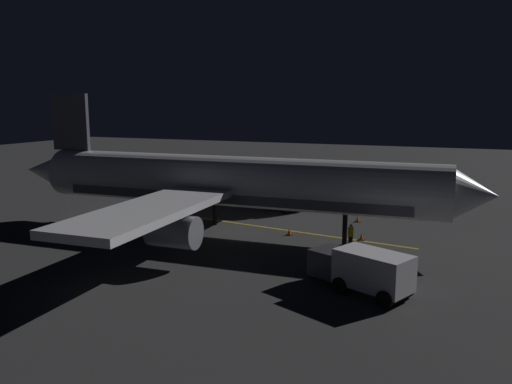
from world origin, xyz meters
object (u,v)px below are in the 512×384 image
Objects in this scene: traffic_cone_near_left at (289,232)px; traffic_cone_under_wing at (362,237)px; traffic_cone_far at (358,219)px; catering_truck at (278,197)px; ground_crew_worker at (351,236)px; airliner at (225,183)px; baggage_truck at (363,271)px; traffic_cone_near_right at (314,273)px.

traffic_cone_under_wing is (-0.69, 5.50, 0.00)m from traffic_cone_near_left.
traffic_cone_under_wing is 6.06m from traffic_cone_far.
traffic_cone_near_left is 7.70m from traffic_cone_far.
ground_crew_worker is (10.76, 9.40, -0.28)m from catering_truck.
airliner is 15.42m from baggage_truck.
airliner is 71.08× the size of traffic_cone_under_wing.
catering_truck is at bearing -130.67° from traffic_cone_under_wing.
baggage_truck reaches higher than traffic_cone_near_left.
traffic_cone_near_right and traffic_cone_far have the same top height.
airliner is at bearing -73.69° from traffic_cone_near_left.
traffic_cone_near_right is (6.91, -0.66, -0.64)m from ground_crew_worker.
ground_crew_worker is 3.16× the size of traffic_cone_near_right.
baggage_truck is 3.57m from traffic_cone_near_right.
catering_truck reaches higher than traffic_cone_under_wing.
traffic_cone_under_wing is at bearing 14.19° from traffic_cone_far.
airliner is at bearing -78.48° from traffic_cone_under_wing.
ground_crew_worker is (-8.32, -2.47, -0.34)m from baggage_truck.
traffic_cone_near_right is at bearing 27.66° from traffic_cone_near_left.
ground_crew_worker reaches higher than traffic_cone_near_right.
airliner is at bearing -3.33° from catering_truck.
airliner reaches higher than traffic_cone_under_wing.
traffic_cone_near_left is (9.05, 4.22, -0.92)m from catering_truck.
traffic_cone_far is at bearing 148.51° from traffic_cone_near_left.
traffic_cone_under_wing is at bearing 97.17° from traffic_cone_near_left.
baggage_truck is 11.09× the size of traffic_cone_near_left.
baggage_truck is at bearing 55.40° from airliner.
airliner is 12.39m from traffic_cone_near_right.
ground_crew_worker reaches higher than traffic_cone_under_wing.
traffic_cone_near_right is 1.00× the size of traffic_cone_far.
traffic_cone_under_wing is at bearing 101.52° from airliner.
baggage_truck is 17.01m from traffic_cone_far.
traffic_cone_near_left is at bearing -142.66° from baggage_truck.
airliner is 71.08× the size of traffic_cone_far.
traffic_cone_near_left is 1.00× the size of traffic_cone_under_wing.
traffic_cone_under_wing is at bearing 173.95° from traffic_cone_near_right.
traffic_cone_near_right is 1.00× the size of traffic_cone_under_wing.
ground_crew_worker is 6.97m from traffic_cone_near_right.
airliner is at bearing -91.68° from ground_crew_worker.
traffic_cone_far is at bearing -165.81° from traffic_cone_under_wing.
traffic_cone_far is (-6.56, 4.02, 0.00)m from traffic_cone_near_left.
traffic_cone_near_left is 1.00× the size of traffic_cone_far.
baggage_truck reaches higher than ground_crew_worker.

